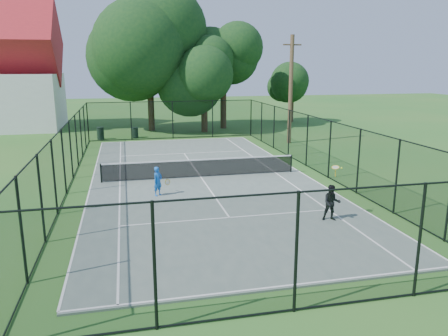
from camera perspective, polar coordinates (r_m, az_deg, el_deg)
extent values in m
plane|color=#246322|center=(22.81, -3.05, -1.32)|extent=(120.00, 120.00, 0.00)
cube|color=#56655D|center=(22.80, -3.05, -1.25)|extent=(11.00, 24.00, 0.06)
cylinder|color=black|center=(22.41, -15.77, -0.66)|extent=(0.08, 0.08, 0.95)
cylinder|color=black|center=(24.01, 8.77, 0.59)|extent=(0.08, 0.08, 0.95)
cube|color=black|center=(22.68, -3.07, -0.01)|extent=(10.00, 0.03, 0.88)
cube|color=white|center=(22.58, -3.08, 1.08)|extent=(10.00, 0.05, 0.06)
cylinder|color=#332114|center=(39.98, -9.52, 8.07)|extent=(0.56, 0.56, 4.50)
sphere|color=black|center=(39.84, -9.76, 14.21)|extent=(8.12, 8.12, 8.12)
cylinder|color=#332114|center=(38.65, -2.58, 7.15)|extent=(0.56, 0.56, 3.26)
sphere|color=black|center=(38.44, -2.63, 11.73)|extent=(5.85, 5.85, 5.85)
cylinder|color=#332114|center=(40.86, -0.09, 8.00)|extent=(0.56, 0.56, 3.98)
sphere|color=black|center=(40.69, -0.09, 13.01)|extent=(6.32, 6.32, 6.32)
cylinder|color=#332114|center=(46.17, 8.71, 7.35)|extent=(0.56, 0.56, 2.21)
sphere|color=black|center=(46.01, 8.80, 9.91)|extent=(3.86, 3.86, 3.86)
cylinder|color=black|center=(35.95, -15.84, 4.34)|extent=(0.54, 0.54, 0.95)
cylinder|color=black|center=(35.88, -15.89, 5.12)|extent=(0.58, 0.58, 0.05)
cylinder|color=black|center=(36.17, -11.56, 4.53)|extent=(0.54, 0.54, 0.83)
cylinder|color=black|center=(36.11, -11.60, 5.20)|extent=(0.58, 0.58, 0.05)
cylinder|color=#4C3823|center=(33.09, 8.70, 10.01)|extent=(0.30, 0.30, 7.90)
cube|color=#4C3823|center=(33.07, 8.90, 15.62)|extent=(1.40, 0.10, 0.10)
imported|color=blue|center=(19.62, -8.65, -1.72)|extent=(0.56, 0.55, 1.31)
torus|color=gold|center=(19.82, -7.38, -1.83)|extent=(0.27, 0.18, 0.29)
cylinder|color=silver|center=(19.82, -7.38, -1.83)|extent=(0.23, 0.15, 0.25)
imported|color=black|center=(16.79, 13.89, -4.44)|extent=(0.78, 0.69, 1.36)
torus|color=gold|center=(16.87, 14.36, 0.09)|extent=(0.30, 0.28, 0.14)
cylinder|color=silver|center=(16.87, 14.36, 0.09)|extent=(0.26, 0.24, 0.11)
sphere|color=#CCE526|center=(17.20, 15.11, -0.01)|extent=(0.07, 0.07, 0.07)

